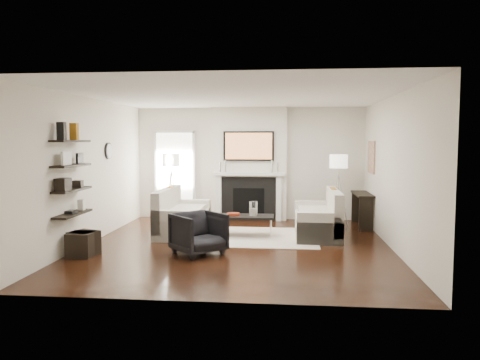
# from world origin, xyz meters

# --- Properties ---
(room_envelope) EXTENTS (6.00, 6.00, 6.00)m
(room_envelope) POSITION_xyz_m (0.00, 0.00, 1.35)
(room_envelope) COLOR black
(room_envelope) RESTS_ON ground
(chimney_breast) EXTENTS (1.80, 0.25, 2.70)m
(chimney_breast) POSITION_xyz_m (0.00, 2.88, 1.35)
(chimney_breast) COLOR silver
(chimney_breast) RESTS_ON floor
(fireplace_surround) EXTENTS (1.30, 0.02, 1.04)m
(fireplace_surround) POSITION_xyz_m (0.00, 2.74, 0.52)
(fireplace_surround) COLOR black
(fireplace_surround) RESTS_ON floor
(firebox) EXTENTS (0.75, 0.02, 0.65)m
(firebox) POSITION_xyz_m (0.00, 2.73, 0.45)
(firebox) COLOR black
(firebox) RESTS_ON floor
(mantel_pilaster_l) EXTENTS (0.12, 0.08, 1.10)m
(mantel_pilaster_l) POSITION_xyz_m (-0.72, 2.71, 0.55)
(mantel_pilaster_l) COLOR white
(mantel_pilaster_l) RESTS_ON floor
(mantel_pilaster_r) EXTENTS (0.12, 0.08, 1.10)m
(mantel_pilaster_r) POSITION_xyz_m (0.72, 2.71, 0.55)
(mantel_pilaster_r) COLOR white
(mantel_pilaster_r) RESTS_ON floor
(mantel_shelf) EXTENTS (1.70, 0.18, 0.07)m
(mantel_shelf) POSITION_xyz_m (0.00, 2.69, 1.12)
(mantel_shelf) COLOR white
(mantel_shelf) RESTS_ON chimney_breast
(tv_body) EXTENTS (1.20, 0.06, 0.70)m
(tv_body) POSITION_xyz_m (0.00, 2.71, 1.78)
(tv_body) COLOR black
(tv_body) RESTS_ON chimney_breast
(tv_screen) EXTENTS (1.10, 0.00, 0.62)m
(tv_screen) POSITION_xyz_m (0.00, 2.68, 1.78)
(tv_screen) COLOR #BF723F
(tv_screen) RESTS_ON tv_body
(candlestick_l_tall) EXTENTS (0.04, 0.04, 0.30)m
(candlestick_l_tall) POSITION_xyz_m (-0.55, 2.70, 1.30)
(candlestick_l_tall) COLOR silver
(candlestick_l_tall) RESTS_ON mantel_shelf
(candlestick_l_short) EXTENTS (0.04, 0.04, 0.24)m
(candlestick_l_short) POSITION_xyz_m (-0.68, 2.70, 1.27)
(candlestick_l_short) COLOR silver
(candlestick_l_short) RESTS_ON mantel_shelf
(candlestick_r_tall) EXTENTS (0.04, 0.04, 0.30)m
(candlestick_r_tall) POSITION_xyz_m (0.55, 2.70, 1.30)
(candlestick_r_tall) COLOR silver
(candlestick_r_tall) RESTS_ON mantel_shelf
(candlestick_r_short) EXTENTS (0.04, 0.04, 0.24)m
(candlestick_r_short) POSITION_xyz_m (0.68, 2.70, 1.27)
(candlestick_r_short) COLOR silver
(candlestick_r_short) RESTS_ON mantel_shelf
(hallway_panel) EXTENTS (0.90, 0.02, 2.10)m
(hallway_panel) POSITION_xyz_m (-1.85, 2.98, 1.05)
(hallway_panel) COLOR white
(hallway_panel) RESTS_ON floor
(door_trim_l) EXTENTS (0.06, 0.06, 2.16)m
(door_trim_l) POSITION_xyz_m (-2.33, 2.96, 1.05)
(door_trim_l) COLOR white
(door_trim_l) RESTS_ON floor
(door_trim_r) EXTENTS (0.06, 0.06, 2.16)m
(door_trim_r) POSITION_xyz_m (-1.37, 2.96, 1.05)
(door_trim_r) COLOR white
(door_trim_r) RESTS_ON floor
(door_trim_top) EXTENTS (1.02, 0.06, 0.06)m
(door_trim_top) POSITION_xyz_m (-1.85, 2.96, 2.13)
(door_trim_top) COLOR white
(door_trim_top) RESTS_ON wall_back
(rug) EXTENTS (2.60, 2.00, 0.01)m
(rug) POSITION_xyz_m (0.20, 0.79, 0.01)
(rug) COLOR #BFAE9C
(rug) RESTS_ON floor
(loveseat_left_base) EXTENTS (0.85, 1.80, 0.42)m
(loveseat_left_base) POSITION_xyz_m (-1.22, 1.01, 0.21)
(loveseat_left_base) COLOR beige
(loveseat_left_base) RESTS_ON floor
(loveseat_left_back) EXTENTS (0.18, 1.80, 0.80)m
(loveseat_left_back) POSITION_xyz_m (-1.55, 1.01, 0.53)
(loveseat_left_back) COLOR beige
(loveseat_left_back) RESTS_ON floor
(loveseat_left_arm_n) EXTENTS (0.85, 0.18, 0.60)m
(loveseat_left_arm_n) POSITION_xyz_m (-1.22, 0.20, 0.30)
(loveseat_left_arm_n) COLOR beige
(loveseat_left_arm_n) RESTS_ON floor
(loveseat_left_arm_s) EXTENTS (0.85, 0.18, 0.60)m
(loveseat_left_arm_s) POSITION_xyz_m (-1.22, 1.82, 0.30)
(loveseat_left_arm_s) COLOR beige
(loveseat_left_arm_s) RESTS_ON floor
(loveseat_left_cushion) EXTENTS (0.63, 1.44, 0.10)m
(loveseat_left_cushion) POSITION_xyz_m (-1.17, 1.01, 0.47)
(loveseat_left_cushion) COLOR beige
(loveseat_left_cushion) RESTS_ON loveseat_left_base
(pillow_left_orange) EXTENTS (0.10, 0.42, 0.42)m
(pillow_left_orange) POSITION_xyz_m (-1.55, 1.31, 0.73)
(pillow_left_orange) COLOR #965E12
(pillow_left_orange) RESTS_ON loveseat_left_cushion
(pillow_left_charcoal) EXTENTS (0.10, 0.40, 0.40)m
(pillow_left_charcoal) POSITION_xyz_m (-1.55, 0.71, 0.72)
(pillow_left_charcoal) COLOR black
(pillow_left_charcoal) RESTS_ON loveseat_left_cushion
(loveseat_right_base) EXTENTS (0.85, 1.80, 0.42)m
(loveseat_right_base) POSITION_xyz_m (1.51, 1.03, 0.21)
(loveseat_right_base) COLOR beige
(loveseat_right_base) RESTS_ON floor
(loveseat_right_back) EXTENTS (0.18, 1.80, 0.80)m
(loveseat_right_back) POSITION_xyz_m (1.85, 1.03, 0.53)
(loveseat_right_back) COLOR beige
(loveseat_right_back) RESTS_ON floor
(loveseat_right_arm_n) EXTENTS (0.85, 0.18, 0.60)m
(loveseat_right_arm_n) POSITION_xyz_m (1.51, 0.22, 0.30)
(loveseat_right_arm_n) COLOR beige
(loveseat_right_arm_n) RESTS_ON floor
(loveseat_right_arm_s) EXTENTS (0.85, 0.18, 0.60)m
(loveseat_right_arm_s) POSITION_xyz_m (1.51, 1.84, 0.30)
(loveseat_right_arm_s) COLOR beige
(loveseat_right_arm_s) RESTS_ON floor
(loveseat_right_cushion) EXTENTS (0.63, 1.44, 0.10)m
(loveseat_right_cushion) POSITION_xyz_m (1.46, 1.03, 0.47)
(loveseat_right_cushion) COLOR beige
(loveseat_right_cushion) RESTS_ON loveseat_right_base
(pillow_right_orange) EXTENTS (0.10, 0.42, 0.42)m
(pillow_right_orange) POSITION_xyz_m (1.85, 1.33, 0.73)
(pillow_right_orange) COLOR #965E12
(pillow_right_orange) RESTS_ON loveseat_right_cushion
(pillow_right_charcoal) EXTENTS (0.10, 0.40, 0.40)m
(pillow_right_charcoal) POSITION_xyz_m (1.85, 0.73, 0.72)
(pillow_right_charcoal) COLOR black
(pillow_right_charcoal) RESTS_ON loveseat_right_cushion
(coffee_table) EXTENTS (1.10, 0.55, 0.04)m
(coffee_table) POSITION_xyz_m (0.09, 0.85, 0.40)
(coffee_table) COLOR black
(coffee_table) RESTS_ON floor
(coffee_leg_nw) EXTENTS (0.02, 0.02, 0.38)m
(coffee_leg_nw) POSITION_xyz_m (-0.41, 0.63, 0.19)
(coffee_leg_nw) COLOR silver
(coffee_leg_nw) RESTS_ON floor
(coffee_leg_ne) EXTENTS (0.02, 0.02, 0.38)m
(coffee_leg_ne) POSITION_xyz_m (0.59, 0.63, 0.19)
(coffee_leg_ne) COLOR silver
(coffee_leg_ne) RESTS_ON floor
(coffee_leg_sw) EXTENTS (0.02, 0.02, 0.38)m
(coffee_leg_sw) POSITION_xyz_m (-0.41, 1.07, 0.19)
(coffee_leg_sw) COLOR silver
(coffee_leg_sw) RESTS_ON floor
(coffee_leg_se) EXTENTS (0.02, 0.02, 0.38)m
(coffee_leg_se) POSITION_xyz_m (0.59, 1.07, 0.19)
(coffee_leg_se) COLOR silver
(coffee_leg_se) RESTS_ON floor
(hurricane_glass) EXTENTS (0.17, 0.17, 0.29)m
(hurricane_glass) POSITION_xyz_m (0.24, 0.85, 0.56)
(hurricane_glass) COLOR white
(hurricane_glass) RESTS_ON coffee_table
(hurricane_candle) EXTENTS (0.10, 0.10, 0.16)m
(hurricane_candle) POSITION_xyz_m (0.24, 0.85, 0.49)
(hurricane_candle) COLOR white
(hurricane_candle) RESTS_ON coffee_table
(copper_bowl) EXTENTS (0.26, 0.26, 0.04)m
(copper_bowl) POSITION_xyz_m (-0.16, 0.85, 0.45)
(copper_bowl) COLOR #BA3B1F
(copper_bowl) RESTS_ON coffee_table
(armchair) EXTENTS (1.03, 1.02, 0.77)m
(armchair) POSITION_xyz_m (-0.58, -0.67, 0.39)
(armchair) COLOR black
(armchair) RESTS_ON floor
(lamp_left_post) EXTENTS (0.02, 0.02, 1.20)m
(lamp_left_post) POSITION_xyz_m (-1.85, 2.59, 0.60)
(lamp_left_post) COLOR silver
(lamp_left_post) RESTS_ON floor
(lamp_left_shade) EXTENTS (0.40, 0.40, 0.30)m
(lamp_left_shade) POSITION_xyz_m (-1.85, 2.59, 1.45)
(lamp_left_shade) COLOR white
(lamp_left_shade) RESTS_ON lamp_left_post
(lamp_left_leg_a) EXTENTS (0.25, 0.02, 1.23)m
(lamp_left_leg_a) POSITION_xyz_m (-1.74, 2.59, 0.60)
(lamp_left_leg_a) COLOR silver
(lamp_left_leg_a) RESTS_ON floor
(lamp_left_leg_b) EXTENTS (0.14, 0.22, 1.23)m
(lamp_left_leg_b) POSITION_xyz_m (-1.91, 2.68, 0.60)
(lamp_left_leg_b) COLOR silver
(lamp_left_leg_b) RESTS_ON floor
(lamp_left_leg_c) EXTENTS (0.14, 0.22, 1.23)m
(lamp_left_leg_c) POSITION_xyz_m (-1.91, 2.49, 0.60)
(lamp_left_leg_c) COLOR silver
(lamp_left_leg_c) RESTS_ON floor
(lamp_right_post) EXTENTS (0.02, 0.02, 1.20)m
(lamp_right_post) POSITION_xyz_m (2.05, 2.24, 0.60)
(lamp_right_post) COLOR silver
(lamp_right_post) RESTS_ON floor
(lamp_right_shade) EXTENTS (0.40, 0.40, 0.30)m
(lamp_right_shade) POSITION_xyz_m (2.05, 2.24, 1.45)
(lamp_right_shade) COLOR white
(lamp_right_shade) RESTS_ON lamp_right_post
(lamp_right_leg_a) EXTENTS (0.25, 0.02, 1.23)m
(lamp_right_leg_a) POSITION_xyz_m (2.16, 2.24, 0.60)
(lamp_right_leg_a) COLOR silver
(lamp_right_leg_a) RESTS_ON floor
(lamp_right_leg_b) EXTENTS (0.14, 0.22, 1.23)m
(lamp_right_leg_b) POSITION_xyz_m (2.00, 2.33, 0.60)
(lamp_right_leg_b) COLOR silver
(lamp_right_leg_b) RESTS_ON floor
(lamp_right_leg_c) EXTENTS (0.14, 0.22, 1.23)m
(lamp_right_leg_c) POSITION_xyz_m (1.99, 2.14, 0.60)
(lamp_right_leg_c) COLOR silver
(lamp_right_leg_c) RESTS_ON floor
(console_top) EXTENTS (0.35, 1.20, 0.04)m
(console_top) POSITION_xyz_m (2.57, 2.15, 0.73)
(console_top) COLOR black
(console_top) RESTS_ON floor
(console_leg_n) EXTENTS (0.30, 0.04, 0.71)m
(console_leg_n) POSITION_xyz_m (2.57, 1.60, 0.35)
(console_leg_n) COLOR black
(console_leg_n) RESTS_ON floor
(console_leg_s) EXTENTS (0.30, 0.04, 0.71)m
(console_leg_s) POSITION_xyz_m (2.57, 2.70, 0.35)
(console_leg_s) COLOR black
(console_leg_s) RESTS_ON floor
(wall_art) EXTENTS (0.03, 0.70, 0.70)m
(wall_art) POSITION_xyz_m (2.73, 2.05, 1.55)
(wall_art) COLOR #A57052
(wall_art) RESTS_ON wall_right
(shelf_bottom) EXTENTS (0.25, 1.00, 0.03)m
(shelf_bottom) POSITION_xyz_m (-2.62, -1.00, 0.70)
(shelf_bottom) COLOR black
(shelf_bottom) RESTS_ON wall_left
(shelf_lower) EXTENTS (0.25, 1.00, 0.04)m
(shelf_lower) POSITION_xyz_m (-2.62, -1.00, 1.10)
(shelf_lower) COLOR black
(shelf_lower) RESTS_ON wall_left
(shelf_upper) EXTENTS (0.25, 1.00, 0.04)m
(shelf_upper) POSITION_xyz_m (-2.62, -1.00, 1.50)
(shelf_upper) COLOR black
(shelf_upper) RESTS_ON wall_left
(shelf_top) EXTENTS (0.25, 1.00, 0.04)m
(shelf_top) POSITION_xyz_m (-2.62, -1.00, 1.90)
(shelf_top) COLOR black
(shelf_top) RESTS_ON wall_left
(decor_magfile_a) EXTENTS (0.12, 0.10, 0.28)m
(decor_magfile_a) POSITION_xyz_m (-2.62, -1.30, 2.06)
(decor_magfile_a) COLOR black
(decor_magfile_a) RESTS_ON shelf_top
(decor_magfile_b) EXTENTS (0.12, 0.10, 0.28)m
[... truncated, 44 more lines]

